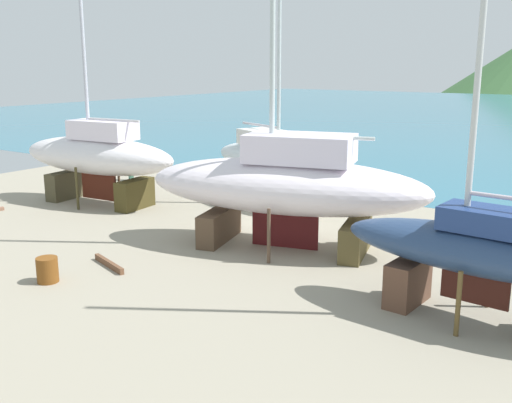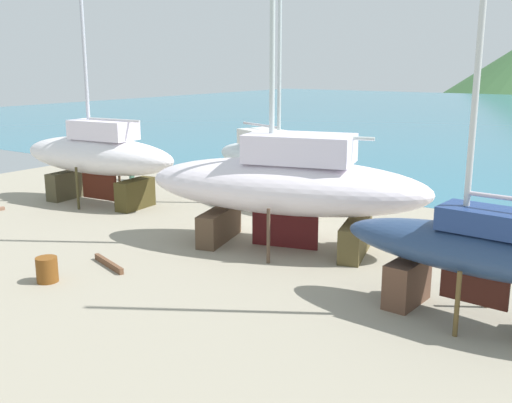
% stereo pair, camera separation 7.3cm
% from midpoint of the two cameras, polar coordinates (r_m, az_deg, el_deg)
% --- Properties ---
extents(ground_plane, '(39.87, 39.87, 0.00)m').
position_cam_midpoint_polar(ground_plane, '(21.08, -2.64, -4.49)').
color(ground_plane, gray).
extents(sailboat_large_starboard, '(8.67, 3.36, 12.73)m').
position_cam_midpoint_polar(sailboat_large_starboard, '(28.26, -14.82, 4.29)').
color(sailboat_large_starboard, '#48422C').
rests_on(sailboat_large_starboard, ground).
extents(sailboat_small_center, '(10.56, 5.85, 15.06)m').
position_cam_midpoint_polar(sailboat_small_center, '(20.62, 3.04, 1.64)').
color(sailboat_small_center, brown).
rests_on(sailboat_small_center, ground).
extents(sailboat_mid_port, '(7.24, 2.55, 11.99)m').
position_cam_midpoint_polar(sailboat_mid_port, '(15.69, 20.66, -4.61)').
color(sailboat_mid_port, brown).
rests_on(sailboat_mid_port, ground).
extents(sailboat_far_slipway, '(8.76, 5.51, 13.98)m').
position_cam_midpoint_polar(sailboat_far_slipway, '(27.64, 1.71, 3.99)').
color(sailboat_far_slipway, brown).
rests_on(sailboat_far_slipway, ground).
extents(worker, '(0.50, 0.42, 1.74)m').
position_cam_midpoint_polar(worker, '(33.84, -11.82, 3.53)').
color(worker, '#3C6954').
rests_on(worker, ground).
extents(barrel_tipped_right, '(0.72, 0.72, 0.88)m').
position_cam_midpoint_polar(barrel_tipped_right, '(23.15, 23.05, -2.81)').
color(barrel_tipped_right, brown).
rests_on(barrel_tipped_right, ground).
extents(barrel_rust_mid, '(0.89, 0.89, 0.76)m').
position_cam_midpoint_polar(barrel_rust_mid, '(18.84, -19.31, -6.18)').
color(barrel_rust_mid, brown).
rests_on(barrel_rust_mid, ground).
extents(timber_long_fore, '(1.88, 0.72, 0.20)m').
position_cam_midpoint_polar(timber_long_fore, '(19.72, -13.84, -5.82)').
color(timber_long_fore, brown).
rests_on(timber_long_fore, ground).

